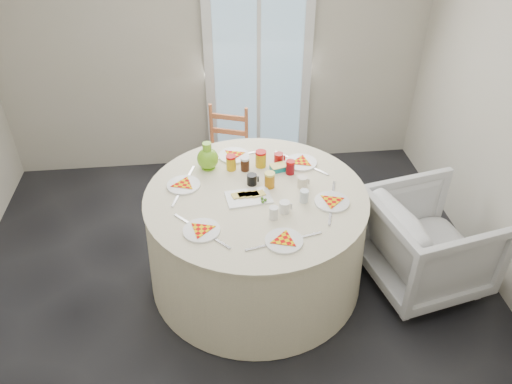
{
  "coord_description": "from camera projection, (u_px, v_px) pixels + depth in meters",
  "views": [
    {
      "loc": [
        -0.11,
        -2.47,
        2.82
      ],
      "look_at": [
        0.2,
        0.29,
        0.8
      ],
      "focal_mm": 35.0,
      "sensor_mm": 36.0,
      "label": 1
    }
  ],
  "objects": [
    {
      "name": "butter_tub",
      "position": [
        278.0,
        170.0,
        3.69
      ],
      "size": [
        0.13,
        0.11,
        0.05
      ],
      "primitive_type": "cube",
      "rotation": [
        0.0,
        0.0,
        0.26
      ],
      "color": "teal",
      "rests_on": "table"
    },
    {
      "name": "cheese_platter",
      "position": [
        249.0,
        199.0,
        3.42
      ],
      "size": [
        0.33,
        0.23,
        0.04
      ],
      "primitive_type": null,
      "rotation": [
        0.0,
        0.0,
        0.12
      ],
      "color": "white",
      "rests_on": "table"
    },
    {
      "name": "armchair",
      "position": [
        429.0,
        240.0,
        3.65
      ],
      "size": [
        0.89,
        0.93,
        0.81
      ],
      "primitive_type": "imported",
      "rotation": [
        0.0,
        0.0,
        1.79
      ],
      "color": "silver",
      "rests_on": "floor"
    },
    {
      "name": "mugs_glasses",
      "position": [
        279.0,
        189.0,
        3.45
      ],
      "size": [
        0.61,
        0.61,
        0.1
      ],
      "primitive_type": null,
      "rotation": [
        0.0,
        0.0,
        -0.16
      ],
      "color": "gray",
      "rests_on": "table"
    },
    {
      "name": "jar_cluster",
      "position": [
        259.0,
        167.0,
        3.66
      ],
      "size": [
        0.54,
        0.38,
        0.14
      ],
      "primitive_type": null,
      "rotation": [
        0.0,
        0.0,
        -0.3
      ],
      "color": "#8B6515",
      "rests_on": "table"
    },
    {
      "name": "glass_door",
      "position": [
        258.0,
        65.0,
        4.64
      ],
      "size": [
        1.0,
        0.08,
        2.1
      ],
      "primitive_type": "cube",
      "color": "silver",
      "rests_on": "floor"
    },
    {
      "name": "floor",
      "position": [
        234.0,
        305.0,
        3.66
      ],
      "size": [
        4.0,
        4.0,
        0.0
      ],
      "primitive_type": "plane",
      "color": "black",
      "rests_on": "ground"
    },
    {
      "name": "green_pitcher",
      "position": [
        208.0,
        158.0,
        3.67
      ],
      "size": [
        0.21,
        0.21,
        0.21
      ],
      "primitive_type": null,
      "rotation": [
        0.0,
        0.0,
        0.38
      ],
      "color": "#71BB1E",
      "rests_on": "table"
    },
    {
      "name": "wooden_chair",
      "position": [
        225.0,
        152.0,
        4.49
      ],
      "size": [
        0.49,
        0.47,
        0.86
      ],
      "primitive_type": null,
      "rotation": [
        0.0,
        0.0,
        -0.34
      ],
      "color": "#C16742",
      "rests_on": "floor"
    },
    {
      "name": "wall_back",
      "position": [
        214.0,
        38.0,
        4.5
      ],
      "size": [
        4.0,
        0.02,
        2.6
      ],
      "primitive_type": "cube",
      "color": "#BCB5A3",
      "rests_on": "floor"
    },
    {
      "name": "table",
      "position": [
        256.0,
        238.0,
        3.69
      ],
      "size": [
        1.61,
        1.61,
        0.81
      ],
      "primitive_type": "cylinder",
      "color": "beige",
      "rests_on": "floor"
    },
    {
      "name": "place_settings",
      "position": [
        256.0,
        195.0,
        3.46
      ],
      "size": [
        1.54,
        1.54,
        0.02
      ],
      "primitive_type": null,
      "rotation": [
        0.0,
        0.0,
        0.22
      ],
      "color": "white",
      "rests_on": "table"
    }
  ]
}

